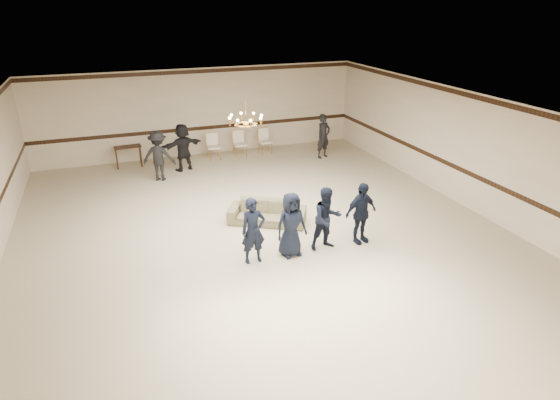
{
  "coord_description": "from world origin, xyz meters",
  "views": [
    {
      "loc": [
        -3.28,
        -10.31,
        5.5
      ],
      "look_at": [
        0.36,
        -0.5,
        1.01
      ],
      "focal_mm": 30.27,
      "sensor_mm": 36.0,
      "label": 1
    }
  ],
  "objects_px": {
    "boy_b": "(291,225)",
    "banquet_chair_mid": "(240,144)",
    "boy_c": "(327,219)",
    "banquet_chair_right": "(265,141)",
    "boy_a": "(253,231)",
    "banquet_chair_left": "(214,147)",
    "settee": "(267,212)",
    "boy_d": "(361,213)",
    "console_table": "(129,157)",
    "chandelier": "(246,112)",
    "adult_right": "(323,136)",
    "adult_left": "(159,156)",
    "adult_mid": "(183,147)"
  },
  "relations": [
    {
      "from": "boy_b",
      "to": "banquet_chair_mid",
      "type": "xyz_separation_m",
      "value": [
        0.94,
        7.55,
        -0.29
      ]
    },
    {
      "from": "boy_c",
      "to": "banquet_chair_right",
      "type": "relative_size",
      "value": 1.6
    },
    {
      "from": "boy_a",
      "to": "banquet_chair_left",
      "type": "bearing_deg",
      "value": 81.64
    },
    {
      "from": "boy_a",
      "to": "boy_c",
      "type": "relative_size",
      "value": 1.0
    },
    {
      "from": "settee",
      "to": "banquet_chair_mid",
      "type": "height_order",
      "value": "banquet_chair_mid"
    },
    {
      "from": "boy_d",
      "to": "banquet_chair_left",
      "type": "relative_size",
      "value": 1.6
    },
    {
      "from": "banquet_chair_mid",
      "to": "console_table",
      "type": "xyz_separation_m",
      "value": [
        -4.0,
        0.2,
        -0.1
      ]
    },
    {
      "from": "boy_d",
      "to": "settee",
      "type": "relative_size",
      "value": 0.76
    },
    {
      "from": "boy_a",
      "to": "settee",
      "type": "height_order",
      "value": "boy_a"
    },
    {
      "from": "chandelier",
      "to": "banquet_chair_right",
      "type": "relative_size",
      "value": 0.98
    },
    {
      "from": "boy_c",
      "to": "boy_a",
      "type": "bearing_deg",
      "value": 177.05
    },
    {
      "from": "banquet_chair_left",
      "to": "console_table",
      "type": "bearing_deg",
      "value": -179.22
    },
    {
      "from": "chandelier",
      "to": "settee",
      "type": "height_order",
      "value": "chandelier"
    },
    {
      "from": "settee",
      "to": "adult_right",
      "type": "distance_m",
      "value": 5.94
    },
    {
      "from": "settee",
      "to": "adult_left",
      "type": "xyz_separation_m",
      "value": [
        -2.23,
        4.27,
        0.52
      ]
    },
    {
      "from": "boy_c",
      "to": "adult_right",
      "type": "relative_size",
      "value": 0.94
    },
    {
      "from": "boy_b",
      "to": "adult_mid",
      "type": "bearing_deg",
      "value": 93.17
    },
    {
      "from": "boy_a",
      "to": "boy_b",
      "type": "bearing_deg",
      "value": -2.02
    },
    {
      "from": "chandelier",
      "to": "banquet_chair_left",
      "type": "distance_m",
      "value": 5.7
    },
    {
      "from": "boy_c",
      "to": "banquet_chair_left",
      "type": "bearing_deg",
      "value": 94.3
    },
    {
      "from": "boy_a",
      "to": "banquet_chair_mid",
      "type": "distance_m",
      "value": 7.78
    },
    {
      "from": "banquet_chair_right",
      "to": "settee",
      "type": "bearing_deg",
      "value": -113.25
    },
    {
      "from": "adult_mid",
      "to": "chandelier",
      "type": "bearing_deg",
      "value": 85.47
    },
    {
      "from": "adult_mid",
      "to": "adult_right",
      "type": "bearing_deg",
      "value": 158.24
    },
    {
      "from": "boy_c",
      "to": "banquet_chair_right",
      "type": "height_order",
      "value": "boy_c"
    },
    {
      "from": "boy_d",
      "to": "console_table",
      "type": "xyz_separation_m",
      "value": [
        -4.86,
        7.75,
        -0.39
      ]
    },
    {
      "from": "boy_c",
      "to": "adult_mid",
      "type": "bearing_deg",
      "value": 105.03
    },
    {
      "from": "banquet_chair_left",
      "to": "boy_a",
      "type": "bearing_deg",
      "value": -91.75
    },
    {
      "from": "chandelier",
      "to": "boy_b",
      "type": "bearing_deg",
      "value": -82.75
    },
    {
      "from": "adult_mid",
      "to": "banquet_chair_mid",
      "type": "bearing_deg",
      "value": -177.72
    },
    {
      "from": "banquet_chair_mid",
      "to": "boy_d",
      "type": "bearing_deg",
      "value": -81.1
    },
    {
      "from": "chandelier",
      "to": "console_table",
      "type": "relative_size",
      "value": 1.03
    },
    {
      "from": "boy_d",
      "to": "banquet_chair_right",
      "type": "relative_size",
      "value": 1.6
    },
    {
      "from": "boy_a",
      "to": "console_table",
      "type": "bearing_deg",
      "value": 103.55
    },
    {
      "from": "chandelier",
      "to": "boy_b",
      "type": "height_order",
      "value": "chandelier"
    },
    {
      "from": "settee",
      "to": "banquet_chair_mid",
      "type": "bearing_deg",
      "value": 110.71
    },
    {
      "from": "boy_c",
      "to": "boy_d",
      "type": "relative_size",
      "value": 1.0
    },
    {
      "from": "boy_b",
      "to": "adult_mid",
      "type": "distance_m",
      "value": 6.88
    },
    {
      "from": "adult_mid",
      "to": "adult_left",
      "type": "bearing_deg",
      "value": 20.6
    },
    {
      "from": "boy_d",
      "to": "adult_mid",
      "type": "relative_size",
      "value": 0.94
    },
    {
      "from": "boy_d",
      "to": "settee",
      "type": "bearing_deg",
      "value": 123.74
    },
    {
      "from": "console_table",
      "to": "boy_b",
      "type": "bearing_deg",
      "value": -72.65
    },
    {
      "from": "adult_left",
      "to": "console_table",
      "type": "relative_size",
      "value": 1.8
    },
    {
      "from": "boy_c",
      "to": "banquet_chair_right",
      "type": "bearing_deg",
      "value": 79.22
    },
    {
      "from": "adult_mid",
      "to": "console_table",
      "type": "bearing_deg",
      "value": -46.61
    },
    {
      "from": "boy_b",
      "to": "banquet_chair_right",
      "type": "height_order",
      "value": "boy_b"
    },
    {
      "from": "boy_c",
      "to": "adult_mid",
      "type": "distance_m",
      "value": 7.11
    },
    {
      "from": "boy_d",
      "to": "banquet_chair_right",
      "type": "height_order",
      "value": "boy_d"
    },
    {
      "from": "settee",
      "to": "boy_d",
      "type": "bearing_deg",
      "value": -15.84
    },
    {
      "from": "boy_b",
      "to": "boy_c",
      "type": "distance_m",
      "value": 0.9
    }
  ]
}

